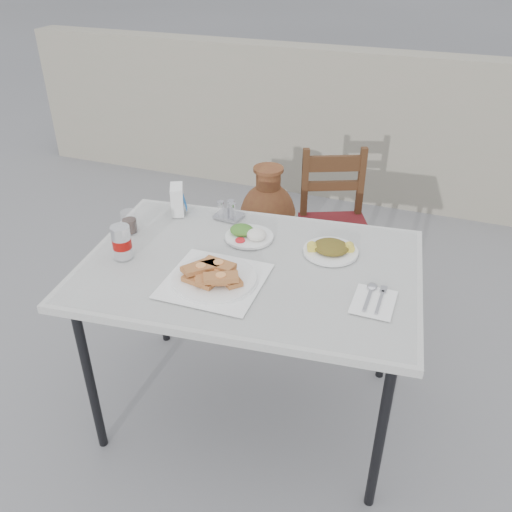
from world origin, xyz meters
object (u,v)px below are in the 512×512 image
at_px(salad_chopped_plate, 331,249).
at_px(chair, 334,225).
at_px(condiment_caddy, 229,212).
at_px(cola_glass, 129,223).
at_px(terracotta_urn, 268,217).
at_px(salad_rice_plate, 249,234).
at_px(soda_can, 122,242).
at_px(cafe_table, 250,275).
at_px(pide_plate, 214,274).
at_px(napkin_holder, 177,200).

relative_size(salad_chopped_plate, chair, 0.26).
bearing_deg(condiment_caddy, cola_glass, -142.23).
bearing_deg(terracotta_urn, cola_glass, -99.04).
bearing_deg(salad_rice_plate, cola_glass, -165.64).
distance_m(soda_can, terracotta_urn, 1.60).
xyz_separation_m(cafe_table, terracotta_urn, (-0.40, 1.35, -0.46)).
bearing_deg(pide_plate, salad_chopped_plate, 44.57).
bearing_deg(cafe_table, condiment_caddy, 125.05).
height_order(soda_can, condiment_caddy, soda_can).
distance_m(pide_plate, condiment_caddy, 0.53).
xyz_separation_m(cola_glass, condiment_caddy, (0.36, 0.28, -0.01)).
relative_size(napkin_holder, terracotta_urn, 0.20).
height_order(pide_plate, salad_rice_plate, pide_plate).
bearing_deg(cola_glass, soda_can, -65.42).
height_order(salad_rice_plate, salad_chopped_plate, salad_rice_plate).
bearing_deg(cola_glass, salad_chopped_plate, 8.81).
bearing_deg(terracotta_urn, chair, -24.86).
bearing_deg(pide_plate, chair, 81.50).
distance_m(soda_can, napkin_holder, 0.44).
xyz_separation_m(cafe_table, napkin_holder, (-0.49, 0.30, 0.13)).
xyz_separation_m(salad_chopped_plate, soda_can, (-0.80, -0.34, 0.05)).
bearing_deg(cafe_table, cola_glass, 174.08).
distance_m(cola_glass, chair, 1.34).
distance_m(soda_can, chair, 1.46).
bearing_deg(salad_chopped_plate, condiment_caddy, 164.88).
relative_size(salad_rice_plate, soda_can, 1.51).
bearing_deg(chair, soda_can, -140.02).
relative_size(pide_plate, soda_can, 2.67).
bearing_deg(cola_glass, cafe_table, -5.92).
height_order(salad_rice_plate, napkin_holder, napkin_holder).
xyz_separation_m(salad_rice_plate, soda_can, (-0.43, -0.33, 0.05)).
bearing_deg(condiment_caddy, soda_can, -119.59).
bearing_deg(condiment_caddy, terracotta_urn, 98.82).
height_order(cafe_table, terracotta_urn, cafe_table).
bearing_deg(cafe_table, terracotta_urn, 106.37).
relative_size(cola_glass, terracotta_urn, 0.15).
bearing_deg(salad_rice_plate, terracotta_urn, 105.24).
distance_m(soda_can, condiment_caddy, 0.55).
distance_m(cafe_table, chair, 1.16).
height_order(salad_rice_plate, terracotta_urn, salad_rice_plate).
bearing_deg(pide_plate, napkin_holder, 130.71).
bearing_deg(napkin_holder, soda_can, -119.85).
bearing_deg(soda_can, cafe_table, 14.79).
bearing_deg(cafe_table, pide_plate, -116.99).
bearing_deg(condiment_caddy, pide_plate, -72.83).
bearing_deg(terracotta_urn, cafe_table, -73.63).
height_order(napkin_holder, chair, napkin_holder).
bearing_deg(soda_can, salad_rice_plate, 37.58).
height_order(cafe_table, cola_glass, cola_glass).
height_order(salad_rice_plate, chair, chair).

